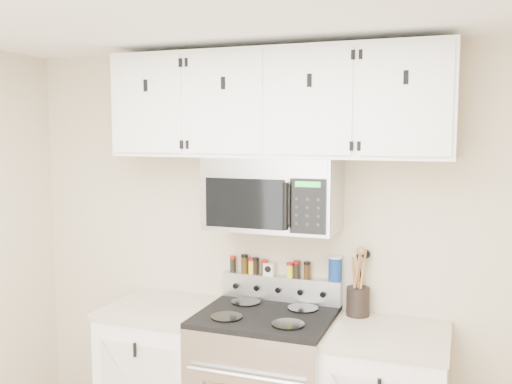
% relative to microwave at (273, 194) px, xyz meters
% --- Properties ---
extents(back_wall, '(3.50, 0.01, 2.50)m').
position_rel_microwave_xyz_m(back_wall, '(-0.00, 0.19, -0.38)').
color(back_wall, '#C0AE90').
rests_on(back_wall, floor).
extents(base_cabinet_left, '(0.64, 0.62, 0.92)m').
position_rel_microwave_xyz_m(base_cabinet_left, '(-0.69, -0.10, -1.17)').
color(base_cabinet_left, white).
rests_on(base_cabinet_left, floor).
extents(microwave, '(0.76, 0.44, 0.42)m').
position_rel_microwave_xyz_m(microwave, '(0.00, 0.00, 0.00)').
color(microwave, '#9E9EA3').
rests_on(microwave, back_wall).
extents(upper_cabinets, '(2.00, 0.35, 0.62)m').
position_rel_microwave_xyz_m(upper_cabinets, '(-0.00, 0.03, 0.52)').
color(upper_cabinets, white).
rests_on(upper_cabinets, back_wall).
extents(utensil_crock, '(0.13, 0.13, 0.39)m').
position_rel_microwave_xyz_m(utensil_crock, '(0.49, 0.11, -0.61)').
color(utensil_crock, black).
rests_on(utensil_crock, base_cabinet_right).
extents(kitchen_timer, '(0.07, 0.06, 0.08)m').
position_rel_microwave_xyz_m(kitchen_timer, '(-0.08, 0.16, -0.49)').
color(kitchen_timer, silver).
rests_on(kitchen_timer, range).
extents(salt_canister, '(0.08, 0.08, 0.15)m').
position_rel_microwave_xyz_m(salt_canister, '(0.34, 0.16, -0.45)').
color(salt_canister, navy).
rests_on(salt_canister, range).
extents(spice_jar_0, '(0.04, 0.04, 0.10)m').
position_rel_microwave_xyz_m(spice_jar_0, '(-0.32, 0.16, -0.48)').
color(spice_jar_0, black).
rests_on(spice_jar_0, range).
extents(spice_jar_1, '(0.04, 0.04, 0.12)m').
position_rel_microwave_xyz_m(spice_jar_1, '(-0.24, 0.16, -0.47)').
color(spice_jar_1, '#3B290E').
rests_on(spice_jar_1, range).
extents(spice_jar_2, '(0.04, 0.04, 0.10)m').
position_rel_microwave_xyz_m(spice_jar_2, '(-0.19, 0.16, -0.48)').
color(spice_jar_2, yellow).
rests_on(spice_jar_2, range).
extents(spice_jar_3, '(0.04, 0.04, 0.10)m').
position_rel_microwave_xyz_m(spice_jar_3, '(-0.17, 0.16, -0.48)').
color(spice_jar_3, black).
rests_on(spice_jar_3, range).
extents(spice_jar_4, '(0.04, 0.04, 0.09)m').
position_rel_microwave_xyz_m(spice_jar_4, '(-0.11, 0.16, -0.48)').
color(spice_jar_4, '#39260D').
rests_on(spice_jar_4, range).
extents(spice_jar_5, '(0.04, 0.04, 0.09)m').
position_rel_microwave_xyz_m(spice_jar_5, '(0.06, 0.16, -0.48)').
color(spice_jar_5, yellow).
rests_on(spice_jar_5, range).
extents(spice_jar_6, '(0.04, 0.04, 0.10)m').
position_rel_microwave_xyz_m(spice_jar_6, '(0.10, 0.16, -0.48)').
color(spice_jar_6, black).
rests_on(spice_jar_6, range).
extents(spice_jar_7, '(0.04, 0.04, 0.10)m').
position_rel_microwave_xyz_m(spice_jar_7, '(0.17, 0.16, -0.48)').
color(spice_jar_7, '#39240D').
rests_on(spice_jar_7, range).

